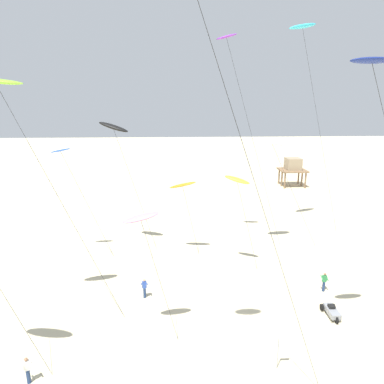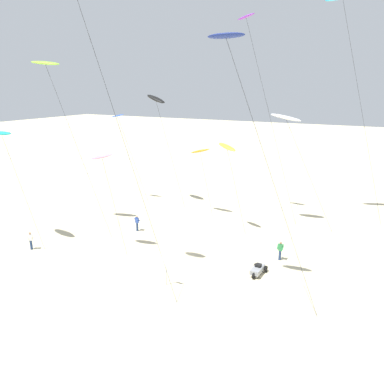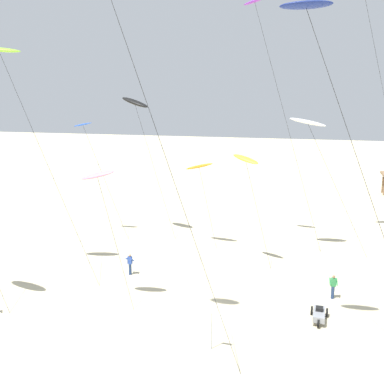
% 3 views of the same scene
% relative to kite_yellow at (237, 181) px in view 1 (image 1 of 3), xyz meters
% --- Properties ---
extents(ground_plane, '(260.00, 260.00, 0.00)m').
position_rel_kite_yellow_xyz_m(ground_plane, '(-1.78, -9.10, -8.64)').
color(ground_plane, beige).
extents(kite_yellow, '(3.41, 1.41, 9.18)m').
position_rel_kite_yellow_xyz_m(kite_yellow, '(0.00, 0.00, 0.00)').
color(kite_yellow, yellow).
rests_on(kite_yellow, ground).
extents(kite_blue, '(5.29, 0.49, 11.17)m').
position_rel_kite_yellow_xyz_m(kite_blue, '(-16.01, 3.52, 2.02)').
color(kite_blue, blue).
rests_on(kite_blue, ground).
extents(kite_cyan, '(7.92, 1.97, 23.43)m').
position_rel_kite_yellow_xyz_m(kite_cyan, '(8.06, 9.13, 14.11)').
color(kite_cyan, '#33BFE0').
rests_on(kite_cyan, ground).
extents(kite_white, '(7.10, 1.56, 11.87)m').
position_rel_kite_yellow_xyz_m(kite_white, '(4.33, 4.81, 2.67)').
color(kite_white, white).
rests_on(kite_white, ground).
extents(kite_pink, '(3.33, 0.82, 9.11)m').
position_rel_kite_yellow_xyz_m(kite_pink, '(-7.53, -9.42, -0.05)').
color(kite_pink, pink).
rests_on(kite_pink, ground).
extents(kite_navy, '(8.06, 0.98, 17.57)m').
position_rel_kite_yellow_xyz_m(kite_navy, '(4.50, -11.23, 8.49)').
color(kite_navy, navy).
rests_on(kite_navy, ground).
extents(kite_purple, '(7.53, 0.96, 21.50)m').
position_rel_kite_yellow_xyz_m(kite_purple, '(-0.33, 5.22, 12.00)').
color(kite_purple, purple).
rests_on(kite_purple, ground).
extents(kite_black, '(5.47, 1.77, 13.59)m').
position_rel_kite_yellow_xyz_m(kite_black, '(-11.28, 4.83, 4.27)').
color(kite_black, black).
rests_on(kite_black, ground).
extents(kite_orange, '(3.04, 1.19, 7.92)m').
position_rel_kite_yellow_xyz_m(kite_orange, '(-4.70, 3.50, -1.24)').
color(kite_orange, orange).
rests_on(kite_orange, ground).
extents(kite_flyer_nearest, '(0.69, 0.68, 1.67)m').
position_rel_kite_yellow_xyz_m(kite_flyer_nearest, '(-13.83, -12.55, -7.74)').
color(kite_flyer_nearest, navy).
rests_on(kite_flyer_nearest, ground).
extents(kite_flyer_middle, '(0.58, 0.55, 1.67)m').
position_rel_kite_yellow_xyz_m(kite_flyer_middle, '(6.81, -4.04, -7.74)').
color(kite_flyer_middle, navy).
rests_on(kite_flyer_middle, ground).
extents(kite_flyer_furthest, '(0.55, 0.52, 1.67)m').
position_rel_kite_yellow_xyz_m(kite_flyer_furthest, '(-8.01, -4.24, -7.74)').
color(kite_flyer_furthest, navy).
rests_on(kite_flyer_furthest, ground).
extents(stilt_house, '(4.75, 4.41, 5.24)m').
position_rel_kite_yellow_xyz_m(stilt_house, '(16.32, 31.89, -4.91)').
color(stilt_house, '#846647').
rests_on(stilt_house, ground).
extents(beach_buggy, '(1.04, 2.06, 0.82)m').
position_rel_kite_yellow_xyz_m(beach_buggy, '(5.96, -7.40, -8.21)').
color(beach_buggy, gray).
rests_on(beach_buggy, ground).
extents(marker_flag, '(0.56, 0.05, 2.10)m').
position_rel_kite_yellow_xyz_m(marker_flag, '(0.59, -12.23, -7.15)').
color(marker_flag, gray).
rests_on(marker_flag, ground).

